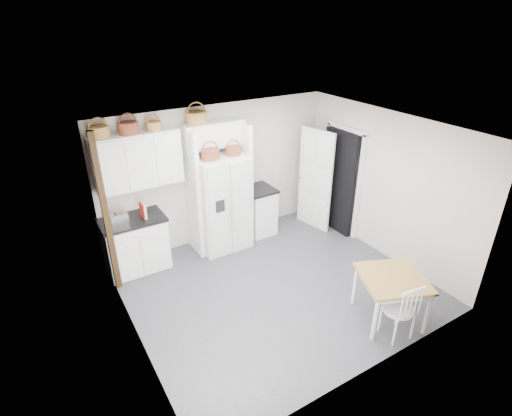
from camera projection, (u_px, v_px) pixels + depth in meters
floor at (276, 286)px, 6.54m from camera, size 4.50×4.50×0.00m
ceiling at (280, 131)px, 5.38m from camera, size 4.50×4.50×0.00m
wall_back at (218, 174)px, 7.49m from camera, size 4.50×0.00×4.50m
wall_left at (127, 260)px, 4.92m from camera, size 0.00×4.00×4.00m
wall_right at (384, 185)px, 7.00m from camera, size 0.00×4.00×4.00m
refrigerator at (221, 202)px, 7.31m from camera, size 0.93×0.75×1.81m
base_cab_left at (136, 245)px, 6.81m from camera, size 1.01×0.63×0.93m
base_cab_right at (259, 211)px, 7.96m from camera, size 0.52×0.62×0.91m
dining_table at (389, 298)px, 5.72m from camera, size 1.14×1.14×0.72m
windsor_chair at (399, 309)px, 5.38m from camera, size 0.49×0.45×0.89m
counter_left at (132, 220)px, 6.60m from camera, size 1.05×0.68×0.04m
counter_right at (259, 189)px, 7.75m from camera, size 0.56×0.66×0.04m
toaster at (119, 219)px, 6.38m from camera, size 0.28×0.17×0.19m
cookbook_red at (143, 211)px, 6.55m from camera, size 0.06×0.18×0.26m
cookbook_cream at (144, 210)px, 6.56m from camera, size 0.05×0.18×0.26m
basket_upper_a at (99, 132)px, 5.92m from camera, size 0.30×0.30×0.17m
basket_upper_b at (129, 128)px, 6.12m from camera, size 0.31×0.31×0.18m
basket_upper_c at (154, 126)px, 6.31m from camera, size 0.24×0.24×0.14m
basket_bridge_a at (197, 118)px, 6.64m from camera, size 0.36×0.36×0.20m
basket_fridge_a at (210, 154)px, 6.69m from camera, size 0.32×0.32×0.17m
basket_fridge_b at (233, 151)px, 6.90m from camera, size 0.27×0.27×0.15m
upper_cabinet at (138, 160)px, 6.40m from camera, size 1.40×0.34×0.90m
bridge_cabinet at (213, 134)px, 6.92m from camera, size 1.12×0.34×0.45m
fridge_panel_left at (193, 194)px, 7.02m from camera, size 0.08×0.60×2.30m
fridge_panel_right at (243, 183)px, 7.49m from camera, size 0.08×0.60×2.30m
trim_post at (106, 216)px, 5.97m from camera, size 0.09×0.09×2.60m
doorway_void at (340, 182)px, 7.85m from camera, size 0.18×0.85×2.05m
door_slab at (315, 180)px, 7.94m from camera, size 0.21×0.79×2.05m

